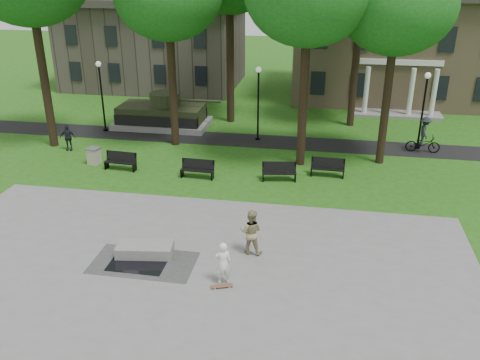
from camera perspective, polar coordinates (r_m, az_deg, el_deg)
The scene contains 22 objects.
ground at distance 22.20m, azimuth -3.77°, elevation -5.65°, with size 120.00×120.00×0.00m, color #254B11.
plaza at distance 18.16m, azimuth -7.51°, elevation -13.22°, with size 22.00×16.00×0.02m, color gray.
footpath at distance 32.98m, azimuth 1.06°, elevation 4.46°, with size 44.00×2.60×0.01m, color black.
building_right at distance 45.55m, azimuth 16.95°, elevation 14.47°, with size 17.00×12.00×8.60m.
building_left at distance 48.48m, azimuth -9.50°, elevation 14.75°, with size 15.00×10.00×7.20m, color #4C443D.
tree_3 at distance 28.55m, azimuth 17.28°, elevation 18.15°, with size 6.00×6.00×11.19m.
lamp_left at distance 35.33m, azimuth -15.30°, elevation 9.65°, with size 0.36×0.36×4.73m.
lamp_mid at distance 32.39m, azimuth 2.06°, elevation 9.24°, with size 0.36×0.36×4.73m.
lamp_right at distance 32.62m, azimuth 19.91°, elevation 7.95°, with size 0.36×0.36×4.73m.
tank_monument at distance 36.05m, azimuth -8.70°, elevation 7.30°, with size 7.45×3.40×2.40m.
puddle at distance 20.18m, azimuth -11.51°, elevation -9.33°, with size 2.20×1.20×0.00m, color black.
concrete_block at distance 20.67m, azimuth -10.63°, elevation -7.67°, with size 2.20×1.00×0.45m, color gray.
skateboard at distance 18.58m, azimuth -2.05°, elevation -11.86°, with size 0.78×0.20×0.07m, color brown.
skateboarder at distance 18.36m, azimuth -1.92°, elevation -9.31°, with size 0.61×0.40×1.68m, color white.
friend_watching at distance 20.08m, azimuth 1.25°, elevation -5.86°, with size 0.91×0.71×1.88m, color #988D62.
pedestrian_walker at distance 32.76m, azimuth -18.78°, elevation 4.52°, with size 0.95×0.39×1.61m, color black.
cyclist at distance 32.61m, azimuth 19.93°, elevation 4.46°, with size 2.02×1.15×2.21m.
park_bench_0 at distance 29.00m, azimuth -13.25°, elevation 2.15°, with size 1.83×0.65×1.00m.
park_bench_1 at distance 27.26m, azimuth -4.79°, elevation 1.32°, with size 1.82×0.60×1.00m.
park_bench_2 at distance 26.90m, azimuth 4.45°, elevation 1.01°, with size 1.85×0.79×1.00m.
park_bench_3 at distance 27.76m, azimuth 9.81°, elevation 1.46°, with size 1.81×0.59×1.00m.
trash_bin at distance 30.19m, azimuth -16.08°, elevation 2.63°, with size 0.78×0.78×0.96m.
Camera 1 is at (4.75, -18.78, 10.85)m, focal length 38.00 mm.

